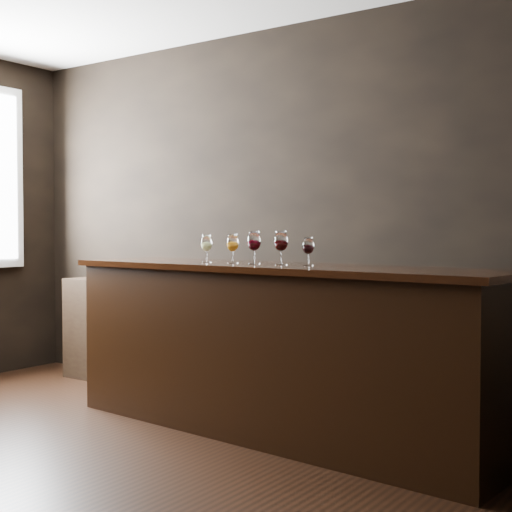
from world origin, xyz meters
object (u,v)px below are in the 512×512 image
Objects in this scene: bar_counter at (273,353)px; glass_red_a at (254,242)px; glass_red_c at (308,246)px; glass_red_b at (281,242)px; glass_white at (206,244)px; back_bar_shelf at (182,337)px; glass_amber at (233,244)px.

glass_red_a is at bearing -171.46° from bar_counter.
bar_counter is at bearing -179.92° from glass_red_c.
glass_red_c is at bearing 4.63° from glass_red_b.
glass_white is at bearing 179.62° from glass_red_b.
glass_red_c is at bearing 1.31° from glass_red_a.
glass_red_a is at bearing 178.32° from glass_red_b.
glass_red_b reaches higher than glass_red_a.
back_bar_shelf is at bearing 159.48° from bar_counter.
glass_amber is (0.21, 0.01, 0.00)m from glass_white.
glass_red_a reaches higher than glass_white.
bar_counter is at bearing 0.16° from glass_amber.
glass_amber is at bearing -32.30° from back_bar_shelf.
glass_red_b is at bearing -2.06° from glass_amber.
glass_red_b is at bearing -175.37° from glass_red_c.
glass_white is (-0.52, -0.01, 0.67)m from bar_counter.
glass_red_a is (0.17, -0.01, 0.01)m from glass_amber.
back_bar_shelf is (-1.28, 0.61, -0.08)m from bar_counter.
back_bar_shelf is at bearing 151.55° from glass_red_a.
back_bar_shelf is 12.70× the size of glass_amber.
back_bar_shelf is at bearing 155.14° from glass_red_b.
glass_red_a reaches higher than bar_counter.
glass_red_a reaches higher than back_bar_shelf.
bar_counter is at bearing 3.57° from glass_red_a.
bar_counter is 0.75m from glass_amber.
glass_white is at bearing -179.67° from glass_red_a.
glass_white is at bearing -177.30° from glass_amber.
glass_amber is 0.38m from glass_red_b.
glass_red_c is at bearing 0.82° from glass_white.
back_bar_shelf is 13.97× the size of glass_red_c.
back_bar_shelf is at bearing 140.67° from glass_white.
glass_red_a reaches higher than glass_red_c.
glass_amber is at bearing 177.50° from glass_red_a.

